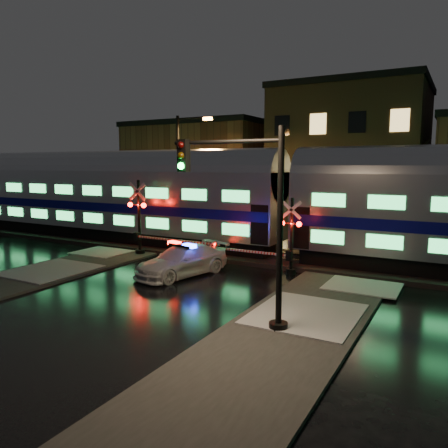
{
  "coord_description": "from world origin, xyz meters",
  "views": [
    {
      "loc": [
        11.07,
        -17.11,
        5.29
      ],
      "look_at": [
        0.2,
        2.5,
        2.2
      ],
      "focal_mm": 35.0,
      "sensor_mm": 36.0,
      "label": 1
    }
  ],
  "objects_px": {
    "police_car": "(182,261)",
    "traffic_light": "(250,224)",
    "crossing_signal_left": "(143,225)",
    "streetlight": "(182,168)",
    "crossing_signal_right": "(283,243)"
  },
  "relations": [
    {
      "from": "police_car",
      "to": "crossing_signal_right",
      "type": "height_order",
      "value": "crossing_signal_right"
    },
    {
      "from": "police_car",
      "to": "crossing_signal_left",
      "type": "height_order",
      "value": "crossing_signal_left"
    },
    {
      "from": "streetlight",
      "to": "crossing_signal_right",
      "type": "bearing_deg",
      "value": -32.67
    },
    {
      "from": "police_car",
      "to": "traffic_light",
      "type": "relative_size",
      "value": 0.82
    },
    {
      "from": "crossing_signal_left",
      "to": "streetlight",
      "type": "xyz_separation_m",
      "value": [
        -1.87,
        6.69,
        3.18
      ]
    },
    {
      "from": "crossing_signal_right",
      "to": "traffic_light",
      "type": "bearing_deg",
      "value": -77.41
    },
    {
      "from": "police_car",
      "to": "traffic_light",
      "type": "xyz_separation_m",
      "value": [
        5.7,
        -4.46,
        2.69
      ]
    },
    {
      "from": "crossing_signal_right",
      "to": "crossing_signal_left",
      "type": "height_order",
      "value": "crossing_signal_left"
    },
    {
      "from": "police_car",
      "to": "crossing_signal_left",
      "type": "bearing_deg",
      "value": 164.03
    },
    {
      "from": "crossing_signal_right",
      "to": "streetlight",
      "type": "bearing_deg",
      "value": 147.33
    },
    {
      "from": "crossing_signal_left",
      "to": "streetlight",
      "type": "distance_m",
      "value": 7.64
    },
    {
      "from": "crossing_signal_left",
      "to": "police_car",
      "type": "bearing_deg",
      "value": -30.19
    },
    {
      "from": "crossing_signal_right",
      "to": "streetlight",
      "type": "distance_m",
      "value": 12.9
    },
    {
      "from": "police_car",
      "to": "streetlight",
      "type": "bearing_deg",
      "value": 138.5
    },
    {
      "from": "streetlight",
      "to": "crossing_signal_left",
      "type": "bearing_deg",
      "value": -74.37
    }
  ]
}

